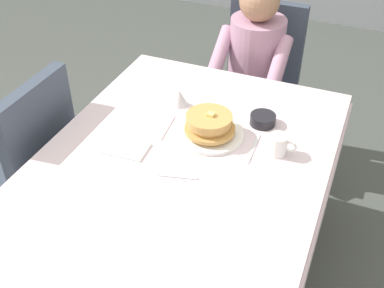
% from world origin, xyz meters
% --- Properties ---
extents(ground_plane, '(14.00, 14.00, 0.00)m').
position_xyz_m(ground_plane, '(0.00, 0.00, 0.00)').
color(ground_plane, '#474C47').
extents(dining_table_main, '(1.12, 1.52, 0.74)m').
position_xyz_m(dining_table_main, '(0.00, 0.00, 0.65)').
color(dining_table_main, silver).
rests_on(dining_table_main, ground).
extents(chair_diner, '(0.44, 0.45, 0.93)m').
position_xyz_m(chair_diner, '(-0.00, 1.17, 0.53)').
color(chair_diner, '#384251').
rests_on(chair_diner, ground).
extents(diner_person, '(0.40, 0.43, 1.12)m').
position_xyz_m(diner_person, '(-0.00, 1.01, 0.67)').
color(diner_person, '#B2849E').
rests_on(diner_person, ground).
extents(chair_left_side, '(0.45, 0.44, 0.93)m').
position_xyz_m(chair_left_side, '(-0.77, 0.00, 0.53)').
color(chair_left_side, '#384251').
rests_on(chair_left_side, ground).
extents(plate_breakfast, '(0.28, 0.28, 0.02)m').
position_xyz_m(plate_breakfast, '(0.05, 0.20, 0.75)').
color(plate_breakfast, white).
rests_on(plate_breakfast, dining_table_main).
extents(breakfast_stack, '(0.21, 0.21, 0.10)m').
position_xyz_m(breakfast_stack, '(0.04, 0.20, 0.80)').
color(breakfast_stack, tan).
rests_on(breakfast_stack, plate_breakfast).
extents(cup_coffee, '(0.11, 0.08, 0.08)m').
position_xyz_m(cup_coffee, '(0.33, 0.19, 0.78)').
color(cup_coffee, white).
rests_on(cup_coffee, dining_table_main).
extents(bowl_butter, '(0.11, 0.11, 0.04)m').
position_xyz_m(bowl_butter, '(0.22, 0.37, 0.76)').
color(bowl_butter, black).
rests_on(bowl_butter, dining_table_main).
extents(syrup_pitcher, '(0.08, 0.08, 0.07)m').
position_xyz_m(syrup_pitcher, '(-0.16, 0.37, 0.78)').
color(syrup_pitcher, silver).
rests_on(syrup_pitcher, dining_table_main).
extents(fork_left_of_plate, '(0.03, 0.18, 0.00)m').
position_xyz_m(fork_left_of_plate, '(-0.14, 0.18, 0.74)').
color(fork_left_of_plate, silver).
rests_on(fork_left_of_plate, dining_table_main).
extents(knife_right_of_plate, '(0.02, 0.20, 0.00)m').
position_xyz_m(knife_right_of_plate, '(0.24, 0.18, 0.74)').
color(knife_right_of_plate, silver).
rests_on(knife_right_of_plate, dining_table_main).
extents(spoon_near_edge, '(0.15, 0.05, 0.00)m').
position_xyz_m(spoon_near_edge, '(0.03, -0.09, 0.74)').
color(spoon_near_edge, silver).
rests_on(spoon_near_edge, dining_table_main).
extents(napkin_folded, '(0.18, 0.13, 0.01)m').
position_xyz_m(napkin_folded, '(-0.23, -0.01, 0.74)').
color(napkin_folded, white).
rests_on(napkin_folded, dining_table_main).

